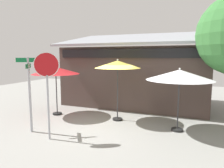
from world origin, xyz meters
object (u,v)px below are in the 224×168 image
(stop_sign, at_px, (47,79))
(patio_umbrella_mustard_center, at_px, (118,65))
(street_sign_post, at_px, (29,87))
(patio_umbrella_crimson_left, at_px, (56,71))
(patio_umbrella_ivory_right, at_px, (180,75))

(stop_sign, xyz_separation_m, patio_umbrella_mustard_center, (1.46, 2.89, 0.36))
(street_sign_post, height_order, patio_umbrella_crimson_left, street_sign_post)
(patio_umbrella_ivory_right, bearing_deg, patio_umbrella_crimson_left, 178.43)
(street_sign_post, height_order, patio_umbrella_ivory_right, street_sign_post)
(stop_sign, height_order, patio_umbrella_mustard_center, stop_sign)
(street_sign_post, distance_m, patio_umbrella_ivory_right, 5.62)
(patio_umbrella_mustard_center, xyz_separation_m, patio_umbrella_ivory_right, (2.62, -0.41, -0.32))
(patio_umbrella_mustard_center, relative_size, patio_umbrella_ivory_right, 1.10)
(patio_umbrella_crimson_left, xyz_separation_m, patio_umbrella_ivory_right, (5.70, -0.16, -0.00))
(stop_sign, bearing_deg, patio_umbrella_ivory_right, 31.34)
(stop_sign, distance_m, patio_umbrella_mustard_center, 3.26)
(patio_umbrella_crimson_left, bearing_deg, stop_sign, -58.37)
(street_sign_post, xyz_separation_m, patio_umbrella_crimson_left, (-0.53, 2.32, 0.43))
(stop_sign, bearing_deg, street_sign_post, 163.69)
(street_sign_post, bearing_deg, patio_umbrella_crimson_left, 102.86)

